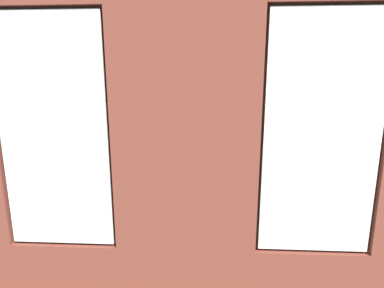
{
  "coord_description": "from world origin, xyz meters",
  "views": [
    {
      "loc": [
        -0.21,
        5.56,
        2.24
      ],
      "look_at": [
        0.07,
        0.4,
        1.15
      ],
      "focal_mm": 28.0,
      "sensor_mm": 36.0,
      "label": 1
    }
  ],
  "objects_px": {
    "remote_silver": "(204,169)",
    "potted_plant_foreground_right": "(109,139)",
    "cup_ceramic": "(179,167)",
    "remote_gray": "(186,171)",
    "table_plant_small": "(190,168)",
    "papasan_chair": "(185,149)",
    "potted_plant_near_tv": "(56,183)",
    "couch_left": "(332,192)",
    "couch_by_window": "(136,239)",
    "tv_flatscreen": "(51,151)",
    "media_console": "(55,184)",
    "potted_plant_beside_window_right": "(11,208)",
    "coffee_table": "(186,174)",
    "potted_plant_between_couches": "(257,206)",
    "potted_plant_corner_near_left": "(298,135)"
  },
  "relations": [
    {
      "from": "potted_plant_between_couches",
      "to": "couch_left",
      "type": "bearing_deg",
      "value": -132.91
    },
    {
      "from": "remote_gray",
      "to": "potted_plant_corner_near_left",
      "type": "xyz_separation_m",
      "value": [
        -2.8,
        -1.91,
        0.45
      ]
    },
    {
      "from": "remote_silver",
      "to": "papasan_chair",
      "type": "height_order",
      "value": "papasan_chair"
    },
    {
      "from": "coffee_table",
      "to": "remote_silver",
      "type": "distance_m",
      "value": 0.4
    },
    {
      "from": "remote_silver",
      "to": "media_console",
      "type": "xyz_separation_m",
      "value": [
        2.89,
        0.69,
        -0.14
      ]
    },
    {
      "from": "potted_plant_beside_window_right",
      "to": "potted_plant_foreground_right",
      "type": "bearing_deg",
      "value": -86.19
    },
    {
      "from": "media_console",
      "to": "potted_plant_beside_window_right",
      "type": "distance_m",
      "value": 2.26
    },
    {
      "from": "couch_by_window",
      "to": "media_console",
      "type": "height_order",
      "value": "couch_by_window"
    },
    {
      "from": "cup_ceramic",
      "to": "remote_gray",
      "type": "relative_size",
      "value": 0.64
    },
    {
      "from": "couch_left",
      "to": "table_plant_small",
      "type": "bearing_deg",
      "value": -104.69
    },
    {
      "from": "remote_gray",
      "to": "potted_plant_between_couches",
      "type": "height_order",
      "value": "potted_plant_between_couches"
    },
    {
      "from": "couch_by_window",
      "to": "potted_plant_corner_near_left",
      "type": "bearing_deg",
      "value": -125.72
    },
    {
      "from": "cup_ceramic",
      "to": "potted_plant_foreground_right",
      "type": "bearing_deg",
      "value": -40.4
    },
    {
      "from": "potted_plant_foreground_right",
      "to": "papasan_chair",
      "type": "bearing_deg",
      "value": 179.38
    },
    {
      "from": "potted_plant_foreground_right",
      "to": "potted_plant_near_tv",
      "type": "height_order",
      "value": "potted_plant_near_tv"
    },
    {
      "from": "potted_plant_foreground_right",
      "to": "potted_plant_corner_near_left",
      "type": "distance_m",
      "value": 5.02
    },
    {
      "from": "couch_left",
      "to": "potted_plant_foreground_right",
      "type": "height_order",
      "value": "potted_plant_foreground_right"
    },
    {
      "from": "couch_by_window",
      "to": "tv_flatscreen",
      "type": "relative_size",
      "value": 1.9
    },
    {
      "from": "remote_gray",
      "to": "potted_plant_near_tv",
      "type": "bearing_deg",
      "value": 40.57
    },
    {
      "from": "coffee_table",
      "to": "remote_gray",
      "type": "distance_m",
      "value": 0.06
    },
    {
      "from": "table_plant_small",
      "to": "papasan_chair",
      "type": "xyz_separation_m",
      "value": [
        0.27,
        -1.97,
        -0.07
      ]
    },
    {
      "from": "remote_silver",
      "to": "potted_plant_near_tv",
      "type": "distance_m",
      "value": 2.87
    },
    {
      "from": "potted_plant_foreground_right",
      "to": "potted_plant_near_tv",
      "type": "distance_m",
      "value": 3.37
    },
    {
      "from": "couch_by_window",
      "to": "tv_flatscreen",
      "type": "distance_m",
      "value": 2.98
    },
    {
      "from": "cup_ceramic",
      "to": "potted_plant_between_couches",
      "type": "bearing_deg",
      "value": 114.71
    },
    {
      "from": "tv_flatscreen",
      "to": "potted_plant_foreground_right",
      "type": "distance_m",
      "value": 2.43
    },
    {
      "from": "potted_plant_beside_window_right",
      "to": "tv_flatscreen",
      "type": "bearing_deg",
      "value": -74.22
    },
    {
      "from": "coffee_table",
      "to": "table_plant_small",
      "type": "height_order",
      "value": "table_plant_small"
    },
    {
      "from": "cup_ceramic",
      "to": "potted_plant_between_couches",
      "type": "height_order",
      "value": "potted_plant_between_couches"
    },
    {
      "from": "cup_ceramic",
      "to": "remote_gray",
      "type": "distance_m",
      "value": 0.2
    },
    {
      "from": "cup_ceramic",
      "to": "potted_plant_corner_near_left",
      "type": "height_order",
      "value": "potted_plant_corner_near_left"
    },
    {
      "from": "potted_plant_corner_near_left",
      "to": "remote_gray",
      "type": "bearing_deg",
      "value": 34.33
    },
    {
      "from": "cup_ceramic",
      "to": "potted_plant_corner_near_left",
      "type": "xyz_separation_m",
      "value": [
        -2.96,
        -1.8,
        0.4
      ]
    },
    {
      "from": "coffee_table",
      "to": "potted_plant_near_tv",
      "type": "height_order",
      "value": "potted_plant_near_tv"
    },
    {
      "from": "media_console",
      "to": "potted_plant_near_tv",
      "type": "distance_m",
      "value": 1.17
    },
    {
      "from": "potted_plant_near_tv",
      "to": "couch_left",
      "type": "bearing_deg",
      "value": -171.41
    },
    {
      "from": "potted_plant_near_tv",
      "to": "remote_silver",
      "type": "bearing_deg",
      "value": -144.66
    },
    {
      "from": "potted_plant_near_tv",
      "to": "remote_gray",
      "type": "bearing_deg",
      "value": -142.64
    },
    {
      "from": "remote_silver",
      "to": "potted_plant_foreground_right",
      "type": "distance_m",
      "value": 3.11
    },
    {
      "from": "tv_flatscreen",
      "to": "potted_plant_near_tv",
      "type": "height_order",
      "value": "potted_plant_near_tv"
    },
    {
      "from": "remote_gray",
      "to": "remote_silver",
      "type": "distance_m",
      "value": 0.39
    },
    {
      "from": "media_console",
      "to": "tv_flatscreen",
      "type": "distance_m",
      "value": 0.66
    },
    {
      "from": "media_console",
      "to": "potted_plant_near_tv",
      "type": "relative_size",
      "value": 0.71
    },
    {
      "from": "couch_by_window",
      "to": "potted_plant_between_couches",
      "type": "distance_m",
      "value": 1.54
    },
    {
      "from": "table_plant_small",
      "to": "remote_gray",
      "type": "relative_size",
      "value": 1.23
    },
    {
      "from": "potted_plant_beside_window_right",
      "to": "couch_left",
      "type": "bearing_deg",
      "value": -157.8
    },
    {
      "from": "remote_gray",
      "to": "remote_silver",
      "type": "bearing_deg",
      "value": -154.29
    },
    {
      "from": "couch_by_window",
      "to": "remote_gray",
      "type": "height_order",
      "value": "couch_by_window"
    },
    {
      "from": "potted_plant_beside_window_right",
      "to": "couch_by_window",
      "type": "bearing_deg",
      "value": -176.46
    },
    {
      "from": "tv_flatscreen",
      "to": "potted_plant_between_couches",
      "type": "height_order",
      "value": "tv_flatscreen"
    }
  ]
}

